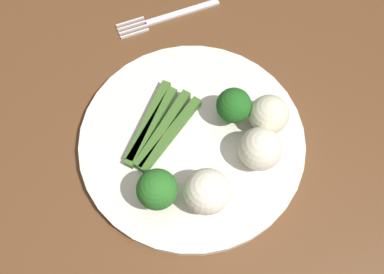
% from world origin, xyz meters
% --- Properties ---
extents(dining_table, '(1.20, 1.05, 0.76)m').
position_xyz_m(dining_table, '(0.00, 0.00, 0.66)').
color(dining_table, brown).
rests_on(dining_table, ground_plane).
extents(plate, '(0.30, 0.30, 0.01)m').
position_xyz_m(plate, '(0.06, -0.04, 0.77)').
color(plate, silver).
rests_on(plate, dining_table).
extents(asparagus_bundle, '(0.11, 0.13, 0.01)m').
position_xyz_m(asparagus_bundle, '(0.10, -0.01, 0.78)').
color(asparagus_bundle, '#3D6626').
rests_on(asparagus_bundle, plate).
extents(broccoli_back_right, '(0.05, 0.05, 0.06)m').
position_xyz_m(broccoli_back_right, '(0.01, 0.03, 0.81)').
color(broccoli_back_right, '#568E33').
rests_on(broccoli_back_right, plate).
extents(broccoli_left, '(0.05, 0.05, 0.06)m').
position_xyz_m(broccoli_left, '(0.07, -0.10, 0.81)').
color(broccoli_left, '#4C7F2B').
rests_on(broccoli_left, plate).
extents(cauliflower_near_center, '(0.06, 0.06, 0.06)m').
position_xyz_m(cauliflower_near_center, '(-0.00, -0.10, 0.80)').
color(cauliflower_near_center, silver).
rests_on(cauliflower_near_center, plate).
extents(cauliflower_right, '(0.06, 0.06, 0.06)m').
position_xyz_m(cauliflower_right, '(-0.02, -0.02, 0.80)').
color(cauliflower_right, white).
rests_on(cauliflower_right, plate).
extents(cauliflower_mid, '(0.05, 0.05, 0.05)m').
position_xyz_m(cauliflower_mid, '(0.04, -0.14, 0.80)').
color(cauliflower_mid, beige).
rests_on(cauliflower_mid, plate).
extents(fork, '(0.04, 0.17, 0.00)m').
position_xyz_m(fork, '(0.27, -0.11, 0.76)').
color(fork, silver).
rests_on(fork, dining_table).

